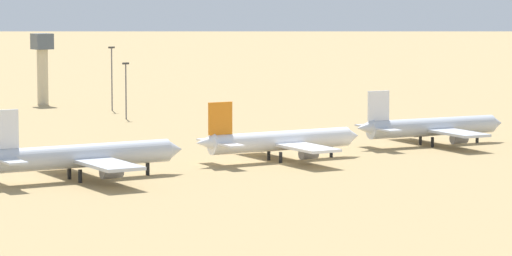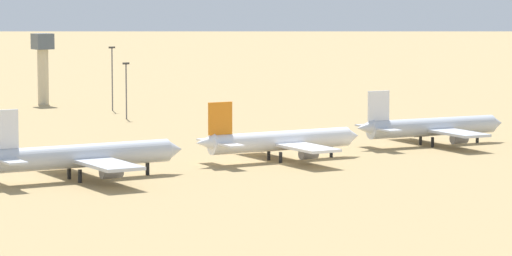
{
  "view_description": "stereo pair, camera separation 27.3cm",
  "coord_description": "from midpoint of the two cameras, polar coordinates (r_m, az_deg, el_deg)",
  "views": [
    {
      "loc": [
        -150.35,
        -218.98,
        35.29
      ],
      "look_at": [
        0.82,
        11.12,
        6.0
      ],
      "focal_mm": 95.76,
      "sensor_mm": 36.0,
      "label": 1
    },
    {
      "loc": [
        -150.12,
        -219.13,
        35.29
      ],
      "look_at": [
        0.82,
        11.12,
        6.0
      ],
      "focal_mm": 95.76,
      "sensor_mm": 36.0,
      "label": 2
    }
  ],
  "objects": [
    {
      "name": "parked_jet_white_4",
      "position": [
        299.34,
        7.29,
        0.04
      ],
      "size": [
        37.78,
        32.01,
        12.48
      ],
      "rotation": [
        0.0,
        0.0,
        -0.12
      ],
      "color": "silver",
      "rests_on": "ground"
    },
    {
      "name": "ground",
      "position": [
        267.96,
        1.13,
        -1.5
      ],
      "size": [
        4000.0,
        4000.0,
        0.0
      ],
      "primitive_type": "plane",
      "color": "tan"
    },
    {
      "name": "light_pole_west",
      "position": [
        380.42,
        -6.06,
        2.25
      ],
      "size": [
        1.8,
        0.5,
        17.82
      ],
      "color": "#59595E",
      "rests_on": "ground"
    },
    {
      "name": "control_tower",
      "position": [
        401.65,
        -8.93,
        2.75
      ],
      "size": [
        5.2,
        5.2,
        20.73
      ],
      "color": "#C6B793",
      "rests_on": "ground"
    },
    {
      "name": "parked_jet_orange_3",
      "position": [
        271.0,
        0.95,
        -0.54
      ],
      "size": [
        37.55,
        31.62,
        12.4
      ],
      "rotation": [
        0.0,
        0.0,
        -0.07
      ],
      "color": "white",
      "rests_on": "ground"
    },
    {
      "name": "parked_jet_white_2",
      "position": [
        246.6,
        -7.37,
        -1.17
      ],
      "size": [
        40.63,
        34.18,
        13.42
      ],
      "rotation": [
        0.0,
        0.0,
        -0.06
      ],
      "color": "silver",
      "rests_on": "ground"
    },
    {
      "name": "light_pole_east",
      "position": [
        356.32,
        -5.48,
        1.75
      ],
      "size": [
        1.8,
        0.5,
        14.78
      ],
      "color": "#59595E",
      "rests_on": "ground"
    }
  ]
}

